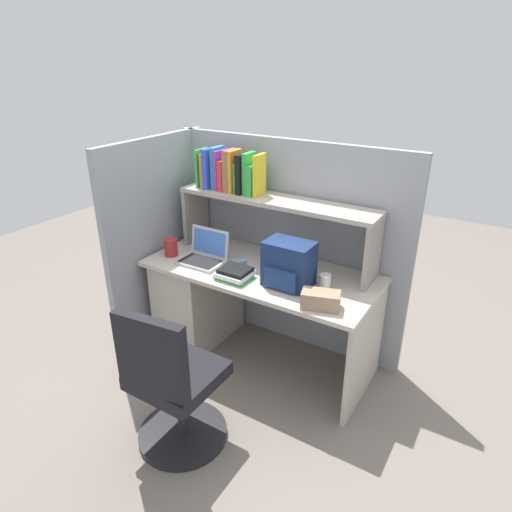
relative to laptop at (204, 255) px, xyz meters
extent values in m
plane|color=slate|center=(0.40, 0.09, -0.78)|extent=(8.00, 8.00, 0.00)
cube|color=beige|center=(0.40, 0.09, -0.07)|extent=(1.60, 0.70, 0.03)
cube|color=#B6AD9F|center=(-0.15, 0.09, -0.43)|extent=(0.40, 0.64, 0.70)
cube|color=#B6AD9F|center=(1.18, 0.09, -0.43)|extent=(0.03, 0.64, 0.70)
cube|color=gray|center=(0.40, 0.47, -0.01)|extent=(1.84, 0.05, 1.55)
cube|color=gray|center=(-0.45, 0.04, -0.01)|extent=(0.05, 1.06, 1.55)
cube|color=gray|center=(-0.30, 0.29, 0.16)|extent=(0.03, 0.28, 0.42)
cube|color=gray|center=(1.10, 0.29, 0.16)|extent=(0.03, 0.28, 0.42)
cube|color=#AAA093|center=(0.40, 0.29, 0.38)|extent=(1.44, 0.28, 0.03)
cube|color=green|center=(-0.21, 0.28, 0.53)|extent=(0.02, 0.15, 0.27)
cube|color=orange|center=(-0.17, 0.30, 0.52)|extent=(0.04, 0.15, 0.25)
cube|color=blue|center=(-0.13, 0.29, 0.54)|extent=(0.04, 0.18, 0.28)
cube|color=teal|center=(-0.08, 0.30, 0.55)|extent=(0.04, 0.14, 0.29)
cube|color=purple|center=(-0.04, 0.30, 0.54)|extent=(0.02, 0.17, 0.28)
cube|color=red|center=(0.00, 0.29, 0.51)|extent=(0.04, 0.16, 0.22)
cube|color=olive|center=(0.04, 0.29, 0.54)|extent=(0.04, 0.14, 0.29)
cube|color=orange|center=(0.08, 0.28, 0.54)|extent=(0.03, 0.14, 0.29)
cube|color=green|center=(0.11, 0.30, 0.50)|extent=(0.02, 0.14, 0.21)
cube|color=black|center=(0.15, 0.29, 0.54)|extent=(0.04, 0.16, 0.27)
cube|color=green|center=(0.19, 0.29, 0.54)|extent=(0.04, 0.13, 0.28)
cube|color=green|center=(0.24, 0.29, 0.50)|extent=(0.04, 0.17, 0.21)
cube|color=yellow|center=(0.28, 0.29, 0.54)|extent=(0.03, 0.14, 0.28)
cube|color=#B7BABF|center=(0.00, -0.04, -0.04)|extent=(0.31, 0.23, 0.02)
cube|color=black|center=(0.00, -0.05, -0.03)|extent=(0.28, 0.18, 0.00)
cube|color=#B7BABF|center=(0.00, 0.07, 0.07)|extent=(0.31, 0.05, 0.20)
cube|color=#3F72CC|center=(0.00, 0.07, 0.07)|extent=(0.27, 0.03, 0.17)
cube|color=navy|center=(0.67, 0.00, 0.09)|extent=(0.30, 0.20, 0.29)
cube|color=navy|center=(0.67, -0.10, 0.03)|extent=(0.22, 0.04, 0.13)
cube|color=#7299C6|center=(0.24, 0.08, -0.03)|extent=(0.10, 0.12, 0.03)
cylinder|color=white|center=(0.89, 0.08, 0.00)|extent=(0.08, 0.08, 0.09)
cube|color=#9E7F60|center=(0.96, -0.15, 0.00)|extent=(0.25, 0.18, 0.10)
cylinder|color=maroon|center=(-0.27, -0.05, 0.01)|extent=(0.10, 0.10, 0.13)
cube|color=green|center=(0.33, -0.12, -0.04)|extent=(0.22, 0.15, 0.02)
cube|color=white|center=(0.33, -0.11, -0.02)|extent=(0.21, 0.19, 0.03)
cube|color=black|center=(0.34, -0.10, 0.01)|extent=(0.19, 0.16, 0.02)
cylinder|color=black|center=(0.41, -0.79, -0.76)|extent=(0.52, 0.52, 0.04)
cylinder|color=#262628|center=(0.41, -0.79, -0.54)|extent=(0.05, 0.05, 0.41)
cube|color=black|center=(0.41, -0.79, -0.33)|extent=(0.44, 0.44, 0.08)
cube|color=black|center=(0.44, -0.99, -0.07)|extent=(0.40, 0.11, 0.44)
camera|label=1|loc=(1.82, -2.25, 1.29)|focal=31.45mm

